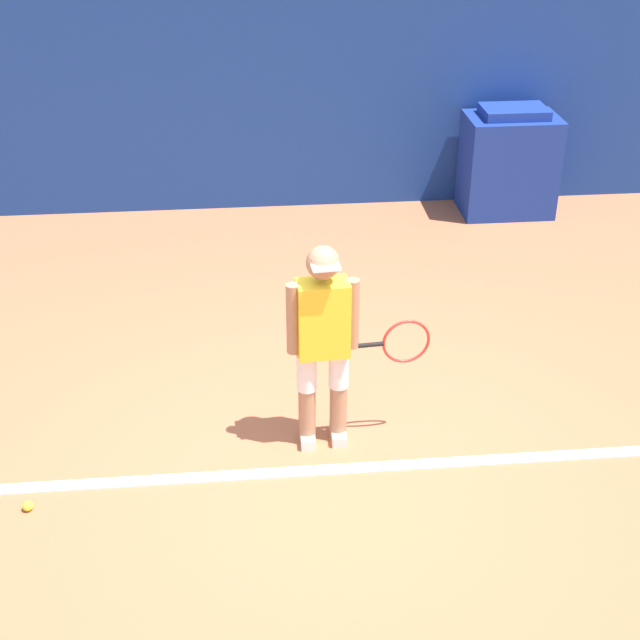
{
  "coord_description": "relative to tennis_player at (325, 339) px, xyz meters",
  "views": [
    {
      "loc": [
        -0.48,
        -4.76,
        3.88
      ],
      "look_at": [
        0.02,
        0.47,
        0.86
      ],
      "focal_mm": 50.0,
      "sensor_mm": 36.0,
      "label": 1
    }
  ],
  "objects": [
    {
      "name": "tennis_ball",
      "position": [
        -1.96,
        -0.56,
        -0.79
      ],
      "size": [
        0.07,
        0.07,
        0.07
      ],
      "color": "#D1E533",
      "rests_on": "ground_plane"
    },
    {
      "name": "back_wall",
      "position": [
        -0.03,
        4.37,
        0.77
      ],
      "size": [
        24.0,
        0.1,
        3.19
      ],
      "color": "navy",
      "rests_on": "ground_plane"
    },
    {
      "name": "ground_plane",
      "position": [
        -0.03,
        -0.27,
        -0.83
      ],
      "size": [
        24.0,
        24.0,
        0.0
      ],
      "primitive_type": "plane",
      "color": "#B76642"
    },
    {
      "name": "covered_chair",
      "position": [
        2.39,
        3.94,
        -0.26
      ],
      "size": [
        0.97,
        0.65,
        1.17
      ],
      "color": "navy",
      "rests_on": "ground_plane"
    },
    {
      "name": "tennis_player",
      "position": [
        0.0,
        0.0,
        0.0
      ],
      "size": [
        0.98,
        0.29,
        1.5
      ],
      "rotation": [
        0.0,
        0.0,
        0.08
      ],
      "color": "#A37556",
      "rests_on": "ground_plane"
    },
    {
      "name": "court_baseline",
      "position": [
        -0.03,
        -0.35,
        -0.82
      ],
      "size": [
        21.6,
        0.1,
        0.01
      ],
      "color": "white",
      "rests_on": "ground_plane"
    }
  ]
}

